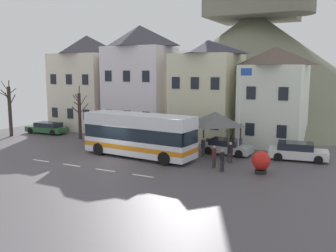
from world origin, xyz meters
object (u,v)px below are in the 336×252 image
Objects in this scene: parked_car_00 at (108,135)px; parked_car_02 at (47,128)px; bus_shelter at (215,119)px; bare_tree_00 at (80,114)px; townhouse_02 at (208,90)px; pedestrian_01 at (203,145)px; harbour_buoy at (261,161)px; pedestrian_02 at (222,160)px; public_bench at (213,144)px; flagpole at (240,105)px; bare_tree_01 at (10,110)px; pedestrian_03 at (214,156)px; hilltop_castle at (253,62)px; parked_car_03 at (297,151)px; townhouse_00 at (88,83)px; pedestrian_00 at (230,151)px; parked_car_01 at (227,147)px; transit_bus at (139,136)px; townhouse_01 at (140,80)px; townhouse_03 at (274,96)px.

parked_car_00 reaches higher than parked_car_02.
parked_car_00 is at bearing 177.20° from bus_shelter.
bus_shelter is 14.49m from bare_tree_00.
pedestrian_01 is at bearing -71.12° from townhouse_02.
pedestrian_02 is at bearing -163.84° from harbour_buoy.
townhouse_02 is at bearing 116.89° from public_bench.
flagpole is 1.21× the size of bare_tree_01.
pedestrian_03 is at bearing -66.62° from townhouse_02.
hilltop_castle is 27.09m from parked_car_03.
bare_tree_01 is (-21.31, -0.43, 1.84)m from pedestrian_01.
pedestrian_03 is at bearing -71.16° from bus_shelter.
townhouse_00 is 25.55m from harbour_buoy.
townhouse_00 is 6.95× the size of pedestrian_02.
pedestrian_00 is 0.99× the size of pedestrian_03.
parked_car_01 is (4.29, -24.67, -7.41)m from hilltop_castle.
hilltop_castle is at bearing 100.74° from pedestrian_02.
parked_car_00 is at bearing 150.40° from transit_bus.
townhouse_01 is at bearing 140.27° from pedestrian_02.
parked_car_01 is at bearing -38.71° from public_bench.
townhouse_01 is 1.97× the size of bare_tree_01.
parked_car_00 is 11.95m from parked_car_01.
pedestrian_03 reaches higher than parked_car_00.
hilltop_castle is 26.11m from parked_car_01.
bus_shelter is 0.77× the size of parked_car_02.
parked_car_03 is 2.82× the size of pedestrian_03.
harbour_buoy is at bearing -24.78° from townhouse_00.
parked_car_03 is at bearing -12.58° from townhouse_00.
flagpole reaches higher than parked_car_00.
hilltop_castle reaches higher than bus_shelter.
bare_tree_01 is at bearing 51.55° from parked_car_02.
pedestrian_02 is (12.85, -10.68, -4.93)m from townhouse_01.
townhouse_02 is 13.01m from bare_tree_00.
townhouse_00 is 1.14× the size of transit_bus.
townhouse_00 is at bearing 65.33° from bare_tree_01.
harbour_buoy is 19.75m from bare_tree_00.
bus_shelter is at bearing -177.68° from parked_car_03.
pedestrian_00 is at bearing 15.26° from transit_bus.
transit_bus reaches higher than parked_car_00.
parked_car_03 is 2.94× the size of pedestrian_01.
townhouse_02 is at bearing 120.56° from pedestrian_00.
townhouse_00 is 7.15× the size of harbour_buoy.
townhouse_01 reaches higher than harbour_buoy.
parked_car_00 is 13.44m from pedestrian_00.
townhouse_02 is 18.92m from hilltop_castle.
townhouse_01 is 16.37m from pedestrian_03.
parked_car_00 is at bearing 159.85° from pedestrian_03.
bus_shelter is (5.05, 3.59, 1.21)m from transit_bus.
bare_tree_01 is at bearing -114.67° from townhouse_00.
parked_car_01 is at bearing -113.14° from townhouse_03.
townhouse_01 is 11.85m from public_bench.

